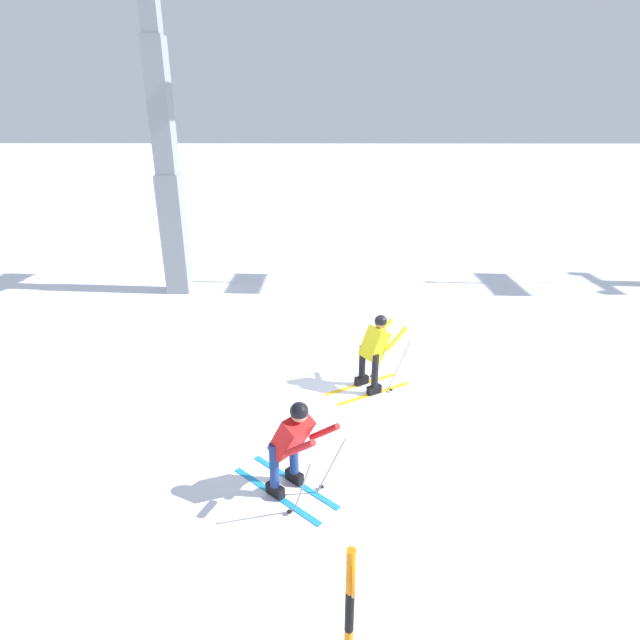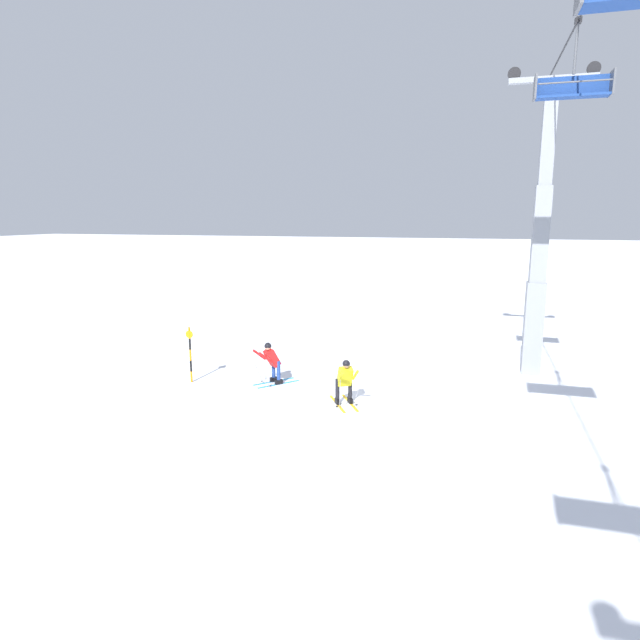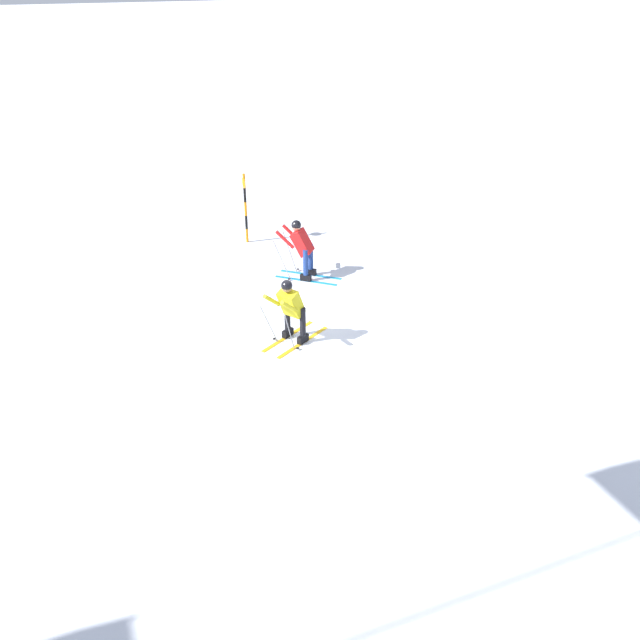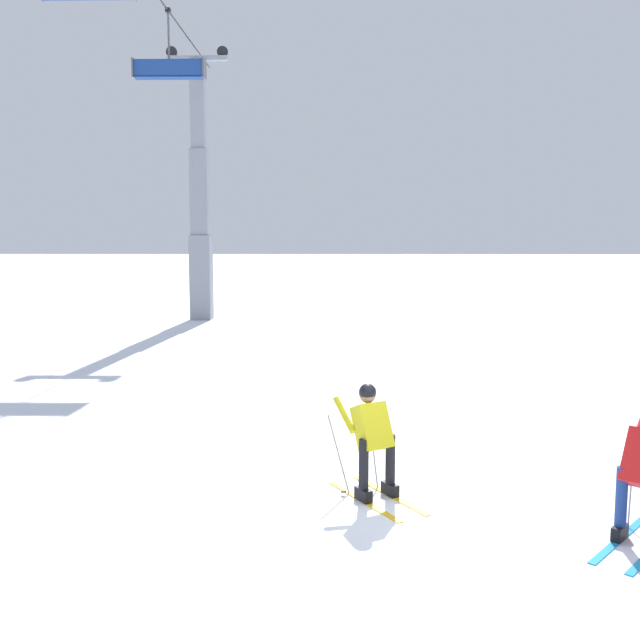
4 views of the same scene
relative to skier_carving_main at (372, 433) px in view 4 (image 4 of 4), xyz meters
The scene contains 4 objects.
ground_plane 1.24m from the skier_carving_main, 145.43° to the right, with size 260.00×260.00×0.00m, color white.
skier_carving_main is the anchor object (origin of this frame).
lift_tower_far 21.62m from the skier_carving_main, 16.19° to the left, with size 0.85×2.48×10.99m.
chairlift_seat_middle 18.27m from the skier_carving_main, 21.28° to the left, with size 0.61×2.39×2.25m.
Camera 4 is at (-8.57, 1.04, 3.45)m, focal length 40.50 mm.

